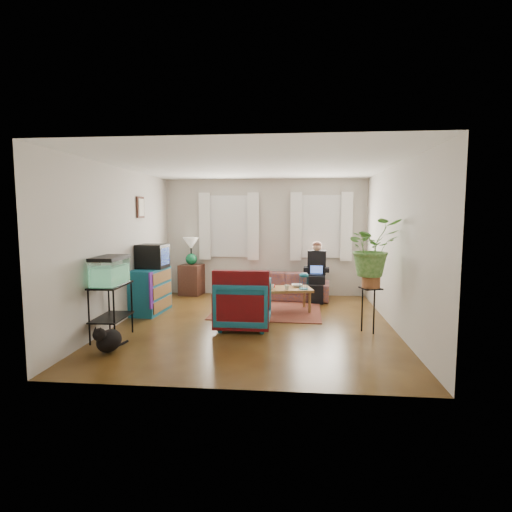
# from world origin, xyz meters

# --- Properties ---
(floor) EXTENTS (4.50, 5.00, 0.01)m
(floor) POSITION_xyz_m (0.00, 0.00, 0.00)
(floor) COLOR #4F2B14
(floor) RESTS_ON ground
(ceiling) EXTENTS (4.50, 5.00, 0.01)m
(ceiling) POSITION_xyz_m (0.00, 0.00, 2.60)
(ceiling) COLOR white
(ceiling) RESTS_ON wall_back
(wall_back) EXTENTS (4.50, 0.01, 2.60)m
(wall_back) POSITION_xyz_m (0.00, 2.50, 1.30)
(wall_back) COLOR silver
(wall_back) RESTS_ON floor
(wall_front) EXTENTS (4.50, 0.01, 2.60)m
(wall_front) POSITION_xyz_m (0.00, -2.50, 1.30)
(wall_front) COLOR silver
(wall_front) RESTS_ON floor
(wall_left) EXTENTS (0.01, 5.00, 2.60)m
(wall_left) POSITION_xyz_m (-2.25, 0.00, 1.30)
(wall_left) COLOR silver
(wall_left) RESTS_ON floor
(wall_right) EXTENTS (0.01, 5.00, 2.60)m
(wall_right) POSITION_xyz_m (2.25, 0.00, 1.30)
(wall_right) COLOR silver
(wall_right) RESTS_ON floor
(window_left) EXTENTS (1.08, 0.04, 1.38)m
(window_left) POSITION_xyz_m (-0.80, 2.48, 1.55)
(window_left) COLOR white
(window_left) RESTS_ON wall_back
(window_right) EXTENTS (1.08, 0.04, 1.38)m
(window_right) POSITION_xyz_m (1.25, 2.48, 1.55)
(window_right) COLOR white
(window_right) RESTS_ON wall_back
(curtains_left) EXTENTS (1.36, 0.06, 1.50)m
(curtains_left) POSITION_xyz_m (-0.80, 2.40, 1.55)
(curtains_left) COLOR white
(curtains_left) RESTS_ON wall_back
(curtains_right) EXTENTS (1.36, 0.06, 1.50)m
(curtains_right) POSITION_xyz_m (1.25, 2.40, 1.55)
(curtains_right) COLOR white
(curtains_right) RESTS_ON wall_back
(picture_frame) EXTENTS (0.04, 0.32, 0.40)m
(picture_frame) POSITION_xyz_m (-2.21, 0.85, 1.95)
(picture_frame) COLOR #3D2616
(picture_frame) RESTS_ON wall_left
(area_rug) EXTENTS (2.06, 1.67, 0.01)m
(area_rug) POSITION_xyz_m (0.16, 0.92, 0.01)
(area_rug) COLOR brown
(area_rug) RESTS_ON floor
(sofa) EXTENTS (1.97, 0.92, 0.75)m
(sofa) POSITION_xyz_m (0.46, 2.05, 0.37)
(sofa) COLOR brown
(sofa) RESTS_ON floor
(seated_person) EXTENTS (0.53, 0.63, 1.14)m
(seated_person) POSITION_xyz_m (1.14, 1.99, 0.57)
(seated_person) COLOR black
(seated_person) RESTS_ON sofa
(side_table) EXTENTS (0.54, 0.54, 0.69)m
(side_table) POSITION_xyz_m (-1.65, 2.32, 0.34)
(side_table) COLOR #3B2816
(side_table) RESTS_ON floor
(table_lamp) EXTENTS (0.41, 0.41, 0.63)m
(table_lamp) POSITION_xyz_m (-1.65, 2.32, 0.98)
(table_lamp) COLOR white
(table_lamp) RESTS_ON side_table
(dresser) EXTENTS (0.53, 0.95, 0.83)m
(dresser) POSITION_xyz_m (-1.99, 0.62, 0.41)
(dresser) COLOR #11546A
(dresser) RESTS_ON floor
(crt_tv) EXTENTS (0.54, 0.50, 0.44)m
(crt_tv) POSITION_xyz_m (-1.96, 0.71, 1.05)
(crt_tv) COLOR black
(crt_tv) RESTS_ON dresser
(aquarium_stand) EXTENTS (0.42, 0.73, 0.81)m
(aquarium_stand) POSITION_xyz_m (-2.00, -0.96, 0.40)
(aquarium_stand) COLOR black
(aquarium_stand) RESTS_ON floor
(aquarium) EXTENTS (0.37, 0.66, 0.42)m
(aquarium) POSITION_xyz_m (-2.00, -0.96, 1.02)
(aquarium) COLOR #7FD899
(aquarium) RESTS_ON aquarium_stand
(black_cat) EXTENTS (0.39, 0.50, 0.38)m
(black_cat) POSITION_xyz_m (-1.77, -1.53, 0.19)
(black_cat) COLOR black
(black_cat) RESTS_ON floor
(armchair) EXTENTS (0.85, 0.79, 0.86)m
(armchair) POSITION_xyz_m (-0.15, -0.18, 0.43)
(armchair) COLOR #135773
(armchair) RESTS_ON floor
(serape_throw) EXTENTS (0.87, 0.20, 0.71)m
(serape_throw) POSITION_xyz_m (-0.15, -0.52, 0.61)
(serape_throw) COLOR #9E0A0A
(serape_throw) RESTS_ON armchair
(coffee_table) EXTENTS (1.16, 0.78, 0.44)m
(coffee_table) POSITION_xyz_m (0.45, 0.95, 0.22)
(coffee_table) COLOR brown
(coffee_table) RESTS_ON floor
(cup_a) EXTENTS (0.14, 0.14, 0.09)m
(cup_a) POSITION_xyz_m (0.24, 0.81, 0.49)
(cup_a) COLOR white
(cup_a) RESTS_ON coffee_table
(cup_b) EXTENTS (0.11, 0.11, 0.09)m
(cup_b) POSITION_xyz_m (0.54, 0.79, 0.49)
(cup_b) COLOR beige
(cup_b) RESTS_ON coffee_table
(bowl) EXTENTS (0.25, 0.25, 0.05)m
(bowl) POSITION_xyz_m (0.72, 1.10, 0.47)
(bowl) COLOR white
(bowl) RESTS_ON coffee_table
(snack_tray) EXTENTS (0.39, 0.39, 0.04)m
(snack_tray) POSITION_xyz_m (0.14, 1.04, 0.46)
(snack_tray) COLOR #B21414
(snack_tray) RESTS_ON coffee_table
(birdcage) EXTENTS (0.20, 0.20, 0.31)m
(birdcage) POSITION_xyz_m (0.84, 0.88, 0.60)
(birdcage) COLOR #115B6B
(birdcage) RESTS_ON coffee_table
(plant_stand) EXTENTS (0.38, 0.38, 0.70)m
(plant_stand) POSITION_xyz_m (1.84, -0.27, 0.35)
(plant_stand) COLOR black
(plant_stand) RESTS_ON floor
(potted_plant) EXTENTS (0.98, 0.91, 0.89)m
(potted_plant) POSITION_xyz_m (1.84, -0.27, 1.18)
(potted_plant) COLOR #599947
(potted_plant) RESTS_ON plant_stand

